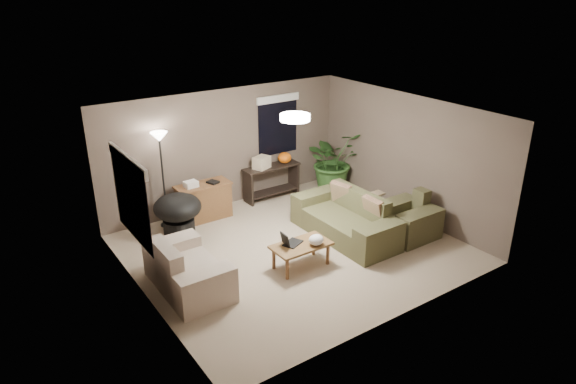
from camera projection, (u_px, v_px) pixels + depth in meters
room_shell at (295, 185)px, 8.83m from camera, size 5.50×5.50×5.50m
main_sofa at (346, 222)px, 9.68m from camera, size 0.95×2.20×0.85m
throw_pillows at (357, 201)px, 9.68m from camera, size 0.32×1.37×0.47m
loveseat at (187, 272)px, 8.01m from camera, size 0.90×1.60×0.85m
armchair at (407, 221)px, 9.72m from camera, size 0.95×1.00×0.85m
coffee_table at (301, 248)px, 8.62m from camera, size 1.00×0.55×0.42m
laptop at (289, 242)px, 8.56m from camera, size 0.40×0.34×0.24m
plastic_bag at (316, 240)px, 8.55m from camera, size 0.32×0.30×0.18m
desk at (204, 201)px, 10.35m from camera, size 1.10×0.50×0.75m
desk_papers at (196, 184)px, 10.10m from camera, size 0.70×0.29×0.12m
console_table at (272, 179)px, 11.33m from camera, size 1.30×0.40×0.75m
pumpkin at (285, 158)px, 11.35m from camera, size 0.38×0.38×0.24m
cardboard_box at (262, 162)px, 11.03m from camera, size 0.42×0.37×0.26m
papasan_chair at (178, 211)px, 9.71m from camera, size 0.96×0.96×0.80m
floor_lamp at (160, 148)px, 9.61m from camera, size 0.32×0.32×1.91m
ceiling_fixture at (295, 117)px, 8.38m from camera, size 0.50×0.50×0.10m
houseplant at (333, 167)px, 11.77m from camera, size 1.26×1.41×1.10m
cat_scratching_post at (377, 205)px, 10.58m from camera, size 0.32×0.32×0.50m
window_left at (129, 184)px, 7.43m from camera, size 0.05×1.56×1.33m
window_back at (278, 115)px, 11.19m from camera, size 1.06×0.05×1.33m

